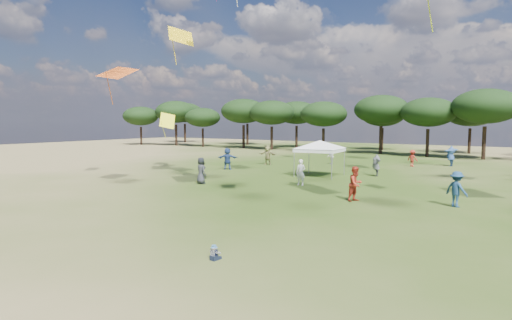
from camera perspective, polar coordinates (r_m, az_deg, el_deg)
The scene contains 5 objects.
ground at distance 11.82m, azimuth -13.90°, elevation -15.59°, with size 140.00×140.00×0.00m, color #314715.
tree_line at distance 55.14m, azimuth 27.70°, elevation 5.98°, with size 108.78×17.63×7.77m.
tent_left at distance 32.45m, azimuth 8.52°, elevation 2.38°, with size 6.23×6.23×2.99m.
toddler at distance 13.18m, azimuth -5.55°, elevation -12.28°, with size 0.32×0.35×0.46m.
festival_crowd at distance 34.07m, azimuth 14.66°, elevation -0.44°, with size 28.44×22.92×1.89m.
Camera 1 is at (8.20, -7.41, 4.18)m, focal length 30.00 mm.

